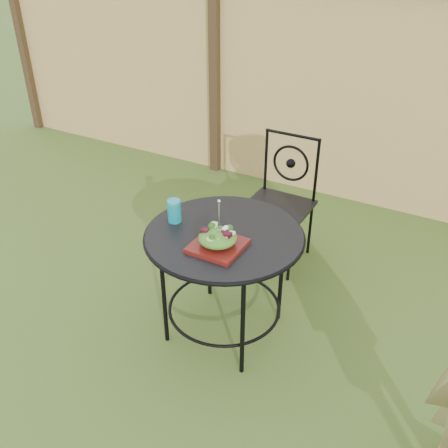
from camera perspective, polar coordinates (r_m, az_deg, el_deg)
ground at (r=3.21m, az=-0.01°, el=-12.92°), size 60.00×60.00×0.00m
fence at (r=4.54m, az=14.06°, el=13.85°), size 8.00×0.12×1.90m
patio_table at (r=2.91m, az=0.03°, el=-3.37°), size 0.92×0.92×0.72m
patio_chair at (r=3.68m, az=6.49°, el=2.97°), size 0.46×0.46×0.95m
salad_plate at (r=2.70m, az=-0.72°, el=-2.49°), size 0.27×0.27×0.02m
salad at (r=2.67m, az=-0.73°, el=-1.57°), size 0.21×0.21×0.08m
fork at (r=2.60m, az=-0.56°, el=0.78°), size 0.01×0.01×0.18m
drinking_glass at (r=2.92m, az=-5.70°, el=1.51°), size 0.08×0.08×0.14m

